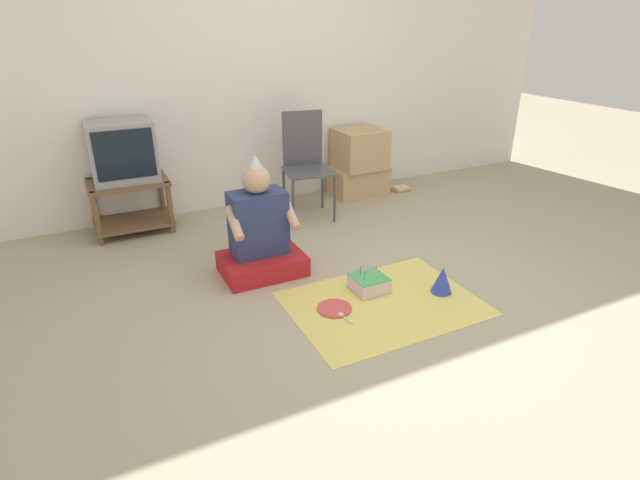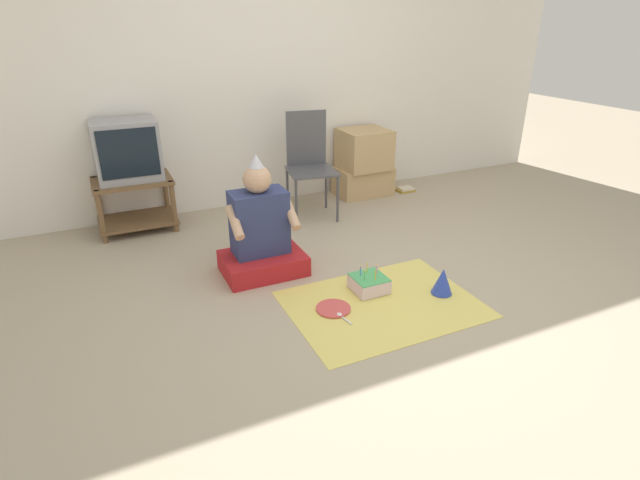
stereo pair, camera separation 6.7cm
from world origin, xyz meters
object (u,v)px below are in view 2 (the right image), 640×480
object	(u,v)px
folding_chair	(309,159)
birthday_cake	(369,283)
book_pile	(406,189)
cardboard_box_stack	(364,163)
party_hat_blue	(443,281)
paper_plate	(333,308)
person_seated	(261,235)
tv	(127,150)

from	to	relation	value
folding_chair	birthday_cake	xyz separation A→B (m)	(-0.22, -1.48, -0.46)
book_pile	birthday_cake	xyz separation A→B (m)	(-1.39, -1.63, 0.04)
cardboard_box_stack	party_hat_blue	size ratio (longest dim) A/B	3.73
folding_chair	book_pile	world-z (taller)	folding_chair
book_pile	paper_plate	distance (m)	2.44
person_seated	birthday_cake	size ratio (longest dim) A/B	3.91
person_seated	paper_plate	distance (m)	0.77
tv	birthday_cake	world-z (taller)	tv
folding_chair	paper_plate	size ratio (longest dim) A/B	4.24
party_hat_blue	cardboard_box_stack	bearing A→B (deg)	75.37
person_seated	birthday_cake	xyz separation A→B (m)	(0.55, -0.57, -0.23)
cardboard_box_stack	folding_chair	bearing A→B (deg)	-159.94
folding_chair	cardboard_box_stack	distance (m)	0.78
birthday_cake	paper_plate	bearing A→B (deg)	-160.42
book_pile	party_hat_blue	size ratio (longest dim) A/B	0.98
person_seated	party_hat_blue	distance (m)	1.27
folding_chair	party_hat_blue	size ratio (longest dim) A/B	5.20
person_seated	paper_plate	world-z (taller)	person_seated
party_hat_blue	person_seated	bearing A→B (deg)	140.02
tv	person_seated	size ratio (longest dim) A/B	0.59
cardboard_box_stack	paper_plate	size ratio (longest dim) A/B	3.04
tv	book_pile	bearing A→B (deg)	-3.13
book_pile	paper_plate	bearing A→B (deg)	-134.36
book_pile	party_hat_blue	world-z (taller)	party_hat_blue
tv	person_seated	world-z (taller)	tv
tv	folding_chair	world-z (taller)	tv
cardboard_box_stack	party_hat_blue	world-z (taller)	cardboard_box_stack
paper_plate	tv	bearing A→B (deg)	116.49
birthday_cake	person_seated	bearing A→B (deg)	133.66
folding_chair	party_hat_blue	xyz separation A→B (m)	(0.19, -1.72, -0.42)
cardboard_box_stack	paper_plate	world-z (taller)	cardboard_box_stack
party_hat_blue	paper_plate	world-z (taller)	party_hat_blue
party_hat_blue	birthday_cake	bearing A→B (deg)	150.60
person_seated	party_hat_blue	bearing A→B (deg)	-39.98
tv	paper_plate	xyz separation A→B (m)	(0.94, -1.89, -0.67)
book_pile	person_seated	size ratio (longest dim) A/B	0.20
cardboard_box_stack	person_seated	size ratio (longest dim) A/B	0.78
tv	paper_plate	size ratio (longest dim) A/B	2.30
party_hat_blue	paper_plate	xyz separation A→B (m)	(-0.74, 0.12, -0.08)
book_pile	birthday_cake	size ratio (longest dim) A/B	0.80
tv	cardboard_box_stack	world-z (taller)	tv
person_seated	folding_chair	bearing A→B (deg)	49.64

